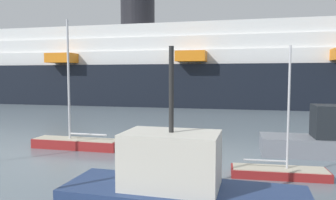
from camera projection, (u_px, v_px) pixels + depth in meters
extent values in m
cube|color=maroon|center=(279.00, 173.00, 14.26)|extent=(4.29, 1.58, 0.37)
cube|color=beige|center=(279.00, 168.00, 14.24)|extent=(4.11, 1.47, 0.04)
cylinder|color=silver|center=(289.00, 108.00, 13.98)|extent=(0.10, 0.10, 5.45)
cylinder|color=silver|center=(265.00, 160.00, 14.32)|extent=(1.89, 0.25, 0.08)
cube|color=maroon|center=(76.00, 144.00, 19.89)|extent=(5.57, 1.47, 0.57)
cube|color=beige|center=(76.00, 139.00, 19.87)|extent=(5.35, 1.36, 0.04)
cylinder|color=silver|center=(69.00, 80.00, 19.70)|extent=(0.13, 0.13, 7.36)
cylinder|color=silver|center=(88.00, 134.00, 19.66)|extent=(2.49, 0.17, 0.11)
cube|color=gray|center=(334.00, 147.00, 17.92)|extent=(8.03, 2.82, 1.04)
cube|color=silver|center=(171.00, 160.00, 10.16)|extent=(3.02, 1.91, 1.77)
cylinder|color=#262626|center=(171.00, 90.00, 9.99)|extent=(0.15, 0.15, 2.70)
cube|color=black|center=(262.00, 85.00, 49.34)|extent=(112.14, 19.31, 6.14)
cube|color=white|center=(263.00, 59.00, 49.03)|extent=(103.15, 17.14, 2.01)
cube|color=white|center=(263.00, 45.00, 48.88)|extent=(96.96, 16.11, 2.01)
cube|color=white|center=(263.00, 32.00, 48.73)|extent=(90.77, 15.08, 2.01)
cube|color=orange|center=(62.00, 58.00, 47.81)|extent=(4.12, 3.26, 1.41)
cube|color=orange|center=(191.00, 56.00, 43.36)|extent=(4.12, 3.26, 1.41)
cylinder|color=black|center=(138.00, 13.00, 53.01)|extent=(5.63, 5.63, 5.58)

